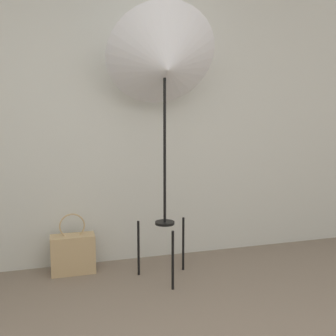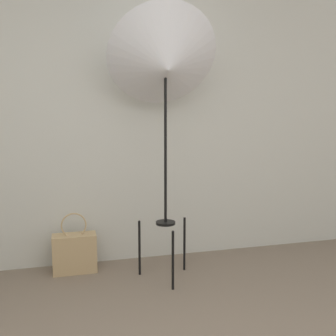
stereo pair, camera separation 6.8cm
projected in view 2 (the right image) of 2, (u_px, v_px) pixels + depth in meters
name	position (u px, v px, depth m)	size (l,w,h in m)	color
wall_back	(97.00, 117.00, 3.39)	(8.00, 0.05, 2.60)	beige
photo_umbrella	(165.00, 64.00, 2.97)	(0.87, 0.68, 2.14)	black
tote_bag	(75.00, 253.00, 3.30)	(0.36, 0.16, 0.51)	tan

